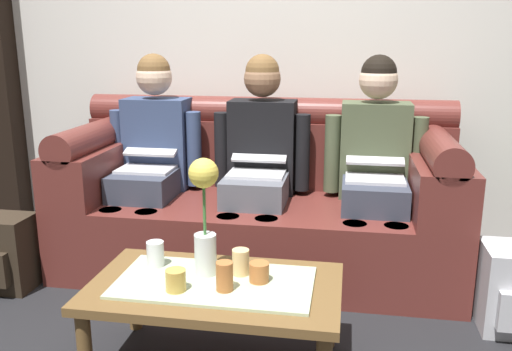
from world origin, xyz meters
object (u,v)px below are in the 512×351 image
object	(u,v)px
person_left	(152,152)
person_right	(375,160)
cup_near_left	(259,272)
coffee_table	(215,293)
cup_near_right	(155,254)
cup_far_center	(241,262)
couch	(259,204)
person_middle	(259,156)
cup_far_left	(176,280)
backpack_left	(0,253)
flower_vase	(204,210)
cup_far_right	(225,276)

from	to	relation	value
person_left	person_right	bearing A→B (deg)	0.00
cup_near_left	person_left	bearing A→B (deg)	128.19
coffee_table	cup_near_right	distance (m)	0.31
cup_near_right	cup_far_center	world-z (taller)	cup_near_right
couch	coffee_table	bearing A→B (deg)	-90.00
coffee_table	cup_near_left	bearing A→B (deg)	8.44
person_middle	person_right	world-z (taller)	same
cup_far_center	cup_far_left	xyz separation A→B (m)	(-0.21, -0.18, -0.01)
couch	person_middle	size ratio (longest dim) A/B	1.80
person_left	person_middle	world-z (taller)	same
coffee_table	backpack_left	bearing A→B (deg)	158.62
person_right	coffee_table	size ratio (longest dim) A/B	1.24
flower_vase	cup_near_right	distance (m)	0.32
cup_far_left	cup_far_right	size ratio (longest dim) A/B	0.73
cup_far_center	flower_vase	bearing A→B (deg)	-171.25
person_right	coffee_table	xyz separation A→B (m)	(-0.64, -1.06, -0.33)
person_right	cup_far_left	size ratio (longest dim) A/B	14.84
coffee_table	flower_vase	size ratio (longest dim) A/B	2.06
cup_near_left	cup_far_center	size ratio (longest dim) A/B	0.74
person_right	flower_vase	xyz separation A→B (m)	(-0.69, -1.00, -0.01)
couch	flower_vase	distance (m)	1.05
couch	cup_far_right	bearing A→B (deg)	-87.13
couch	cup_near_left	distance (m)	1.05
cup_near_left	cup_far_center	bearing A→B (deg)	147.33
cup_near_left	cup_far_right	distance (m)	0.15
cup_near_right	cup_far_right	bearing A→B (deg)	-27.08
person_right	cup_far_right	bearing A→B (deg)	-117.32
person_left	cup_near_left	bearing A→B (deg)	-51.81
person_left	cup_near_right	world-z (taller)	person_left
person_right	cup_near_right	distance (m)	1.35
cup_near_right	person_middle	bearing A→B (deg)	73.88
person_right	cup_near_left	world-z (taller)	person_right
person_middle	cup_far_left	xyz separation A→B (m)	(-0.12, -1.17, -0.24)
cup_far_left	backpack_left	distance (m)	1.35
person_left	flower_vase	distance (m)	1.16
cup_far_right	cup_far_left	bearing A→B (deg)	-169.46
couch	person_middle	xyz separation A→B (m)	(-0.00, -0.00, 0.29)
cup_far_left	cup_far_right	xyz separation A→B (m)	(0.18, 0.03, 0.02)
person_middle	cup_far_left	size ratio (longest dim) A/B	14.84
cup_far_left	cup_far_right	bearing A→B (deg)	10.54
coffee_table	cup_far_left	size ratio (longest dim) A/B	11.98
coffee_table	person_middle	bearing A→B (deg)	90.00
cup_near_right	person_right	bearing A→B (deg)	46.26
person_middle	backpack_left	size ratio (longest dim) A/B	3.04
person_middle	person_right	distance (m)	0.64
flower_vase	cup_far_center	size ratio (longest dim) A/B	4.57
coffee_table	flower_vase	distance (m)	0.33
coffee_table	backpack_left	size ratio (longest dim) A/B	2.46
person_left	cup_far_left	bearing A→B (deg)	-66.04
person_right	cup_far_center	bearing A→B (deg)	-119.43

